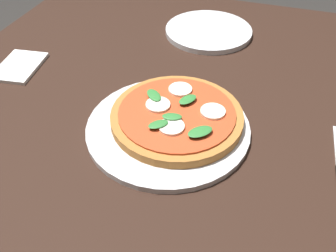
{
  "coord_description": "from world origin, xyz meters",
  "views": [
    {
      "loc": [
        0.53,
        0.19,
        1.26
      ],
      "look_at": [
        0.02,
        0.03,
        0.79
      ],
      "focal_mm": 39.9,
      "sensor_mm": 36.0,
      "label": 1
    }
  ],
  "objects_px": {
    "pizza": "(177,116)",
    "napkin": "(19,66)",
    "plate_white": "(209,31)",
    "serving_tray": "(168,128)",
    "dining_table": "(159,156)"
  },
  "relations": [
    {
      "from": "serving_tray",
      "to": "plate_white",
      "type": "xyz_separation_m",
      "value": [
        -0.4,
        -0.02,
        0.0
      ]
    },
    {
      "from": "serving_tray",
      "to": "plate_white",
      "type": "distance_m",
      "value": 0.4
    },
    {
      "from": "pizza",
      "to": "napkin",
      "type": "height_order",
      "value": "pizza"
    },
    {
      "from": "dining_table",
      "to": "napkin",
      "type": "distance_m",
      "value": 0.39
    },
    {
      "from": "pizza",
      "to": "plate_white",
      "type": "distance_m",
      "value": 0.39
    },
    {
      "from": "plate_white",
      "to": "pizza",
      "type": "bearing_deg",
      "value": 4.37
    },
    {
      "from": "dining_table",
      "to": "pizza",
      "type": "relative_size",
      "value": 4.9
    },
    {
      "from": "pizza",
      "to": "napkin",
      "type": "xyz_separation_m",
      "value": [
        -0.08,
        -0.41,
        -0.02
      ]
    },
    {
      "from": "dining_table",
      "to": "plate_white",
      "type": "distance_m",
      "value": 0.39
    },
    {
      "from": "serving_tray",
      "to": "pizza",
      "type": "distance_m",
      "value": 0.03
    },
    {
      "from": "napkin",
      "to": "serving_tray",
      "type": "bearing_deg",
      "value": 76.18
    },
    {
      "from": "dining_table",
      "to": "plate_white",
      "type": "bearing_deg",
      "value": 178.43
    },
    {
      "from": "dining_table",
      "to": "pizza",
      "type": "bearing_deg",
      "value": 82.3
    },
    {
      "from": "napkin",
      "to": "dining_table",
      "type": "bearing_deg",
      "value": 78.7
    },
    {
      "from": "plate_white",
      "to": "dining_table",
      "type": "bearing_deg",
      "value": -1.57
    }
  ]
}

